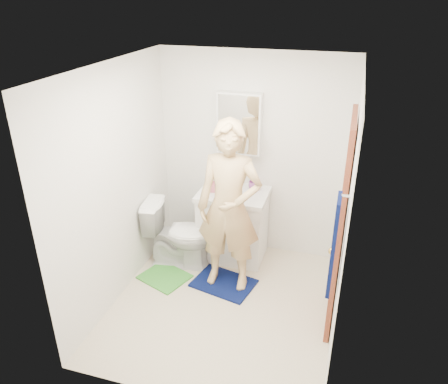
# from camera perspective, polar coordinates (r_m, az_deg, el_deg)

# --- Properties ---
(floor) EXTENTS (2.20, 2.40, 0.02)m
(floor) POSITION_cam_1_polar(r_m,az_deg,el_deg) (4.69, -0.11, -14.50)
(floor) COLOR beige
(floor) RESTS_ON ground
(ceiling) EXTENTS (2.20, 2.40, 0.02)m
(ceiling) POSITION_cam_1_polar(r_m,az_deg,el_deg) (3.64, -0.14, 16.06)
(ceiling) COLOR white
(ceiling) RESTS_ON ground
(wall_back) EXTENTS (2.20, 0.02, 2.40)m
(wall_back) POSITION_cam_1_polar(r_m,az_deg,el_deg) (5.10, 3.79, 4.69)
(wall_back) COLOR silver
(wall_back) RESTS_ON ground
(wall_front) EXTENTS (2.20, 0.02, 2.40)m
(wall_front) POSITION_cam_1_polar(r_m,az_deg,el_deg) (3.05, -6.77, -11.03)
(wall_front) COLOR silver
(wall_front) RESTS_ON ground
(wall_left) EXTENTS (0.02, 2.40, 2.40)m
(wall_left) POSITION_cam_1_polar(r_m,az_deg,el_deg) (4.44, -13.98, 0.68)
(wall_left) COLOR silver
(wall_left) RESTS_ON ground
(wall_right) EXTENTS (0.02, 2.40, 2.40)m
(wall_right) POSITION_cam_1_polar(r_m,az_deg,el_deg) (3.89, 15.77, -3.24)
(wall_right) COLOR silver
(wall_right) RESTS_ON ground
(vanity_cabinet) EXTENTS (0.75, 0.55, 0.80)m
(vanity_cabinet) POSITION_cam_1_polar(r_m,az_deg,el_deg) (5.21, 1.19, -4.49)
(vanity_cabinet) COLOR white
(vanity_cabinet) RESTS_ON floor
(countertop) EXTENTS (0.79, 0.59, 0.05)m
(countertop) POSITION_cam_1_polar(r_m,az_deg,el_deg) (5.02, 1.23, -0.28)
(countertop) COLOR white
(countertop) RESTS_ON vanity_cabinet
(sink_basin) EXTENTS (0.40, 0.40, 0.03)m
(sink_basin) POSITION_cam_1_polar(r_m,az_deg,el_deg) (5.01, 1.24, -0.13)
(sink_basin) COLOR white
(sink_basin) RESTS_ON countertop
(faucet) EXTENTS (0.03, 0.03, 0.12)m
(faucet) POSITION_cam_1_polar(r_m,az_deg,el_deg) (5.14, 1.78, 1.41)
(faucet) COLOR silver
(faucet) RESTS_ON countertop
(medicine_cabinet) EXTENTS (0.50, 0.12, 0.70)m
(medicine_cabinet) POSITION_cam_1_polar(r_m,az_deg,el_deg) (4.94, 2.02, 8.94)
(medicine_cabinet) COLOR white
(medicine_cabinet) RESTS_ON wall_back
(mirror_panel) EXTENTS (0.46, 0.01, 0.66)m
(mirror_panel) POSITION_cam_1_polar(r_m,az_deg,el_deg) (4.88, 1.84, 8.74)
(mirror_panel) COLOR white
(mirror_panel) RESTS_ON wall_back
(door) EXTENTS (0.05, 0.80, 2.05)m
(door) POSITION_cam_1_polar(r_m,az_deg,el_deg) (4.10, 14.94, -4.34)
(door) COLOR brown
(door) RESTS_ON ground
(door_knob) EXTENTS (0.07, 0.07, 0.07)m
(door_knob) POSITION_cam_1_polar(r_m,az_deg,el_deg) (3.87, 13.97, -7.51)
(door_knob) COLOR gold
(door_knob) RESTS_ON door
(towel) EXTENTS (0.03, 0.24, 0.80)m
(towel) POSITION_cam_1_polar(r_m,az_deg,el_deg) (3.37, 14.12, -6.83)
(towel) COLOR #071247
(towel) RESTS_ON wall_right
(towel_hook) EXTENTS (0.06, 0.02, 0.02)m
(towel_hook) POSITION_cam_1_polar(r_m,az_deg,el_deg) (3.17, 15.64, -0.48)
(towel_hook) COLOR silver
(towel_hook) RESTS_ON wall_right
(toilet) EXTENTS (0.84, 0.55, 0.80)m
(toilet) POSITION_cam_1_polar(r_m,az_deg,el_deg) (5.09, -5.79, -5.45)
(toilet) COLOR white
(toilet) RESTS_ON floor
(bath_mat) EXTENTS (0.73, 0.59, 0.02)m
(bath_mat) POSITION_cam_1_polar(r_m,az_deg,el_deg) (4.94, -0.04, -11.82)
(bath_mat) COLOR #071247
(bath_mat) RESTS_ON floor
(green_rug) EXTENTS (0.62, 0.58, 0.02)m
(green_rug) POSITION_cam_1_polar(r_m,az_deg,el_deg) (5.08, -7.76, -10.92)
(green_rug) COLOR green
(green_rug) RESTS_ON floor
(soap_dispenser) EXTENTS (0.09, 0.09, 0.17)m
(soap_dispenser) POSITION_cam_1_polar(r_m,az_deg,el_deg) (4.99, -1.58, 0.99)
(soap_dispenser) COLOR #D16177
(soap_dispenser) RESTS_ON countertop
(toothbrush_cup) EXTENTS (0.14, 0.14, 0.11)m
(toothbrush_cup) POSITION_cam_1_polar(r_m,az_deg,el_deg) (5.05, 3.97, 0.83)
(toothbrush_cup) COLOR #924393
(toothbrush_cup) RESTS_ON countertop
(man) EXTENTS (0.68, 0.45, 1.84)m
(man) POSITION_cam_1_polar(r_m,az_deg,el_deg) (4.45, 0.68, -2.10)
(man) COLOR tan
(man) RESTS_ON bath_mat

